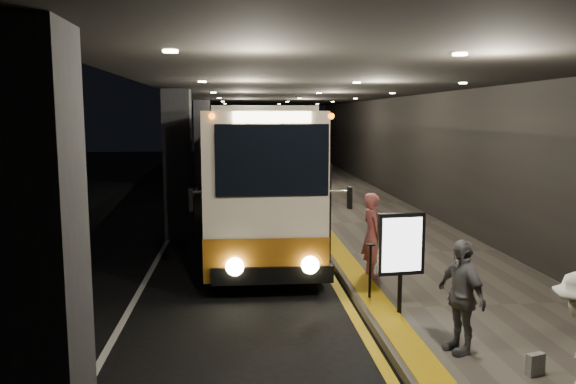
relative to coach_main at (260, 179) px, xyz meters
name	(u,v)px	position (x,y,z in m)	size (l,w,h in m)	color
ground	(228,272)	(-0.92, -3.66, -1.79)	(90.00, 90.00, 0.00)	black
lane_line_white	(174,230)	(-2.72, 1.34, -1.78)	(0.12, 50.00, 0.01)	silver
kerb_stripe_yellow	(303,228)	(1.43, 1.34, -1.78)	(0.18, 50.00, 0.01)	gold
sidewalk	(375,224)	(3.83, 1.34, -1.71)	(4.50, 50.00, 0.15)	#514C44
tactile_strip	(318,223)	(1.93, 1.34, -1.63)	(0.50, 50.00, 0.01)	gold
terminal_wall	(445,135)	(6.08, 1.34, 1.21)	(0.10, 50.00, 6.00)	black
support_columns	(178,164)	(-2.42, 0.34, 0.41)	(0.80, 24.80, 4.40)	black
canopy	(308,85)	(1.58, 1.34, 2.81)	(9.00, 50.00, 0.40)	black
coach_main	(260,179)	(0.00, 0.00, 0.00)	(2.70, 12.00, 3.72)	beige
coach_second	(251,152)	(0.04, 12.87, -0.06)	(3.14, 11.57, 3.59)	beige
passenger_boarding	(372,235)	(2.24, -4.77, -0.72)	(0.67, 0.44, 1.83)	#AC5150
passenger_waiting_grey	(461,296)	(2.59, -8.77, -0.78)	(1.00, 0.51, 1.70)	#504F55
bag_polka	(535,364)	(3.32, -9.63, -1.48)	(0.25, 0.11, 0.31)	black
info_sign	(401,246)	(2.18, -7.11, -0.42)	(0.86, 0.21, 1.81)	black
stanchion_post	(370,271)	(1.85, -6.23, -1.11)	(0.05, 0.05, 1.05)	black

